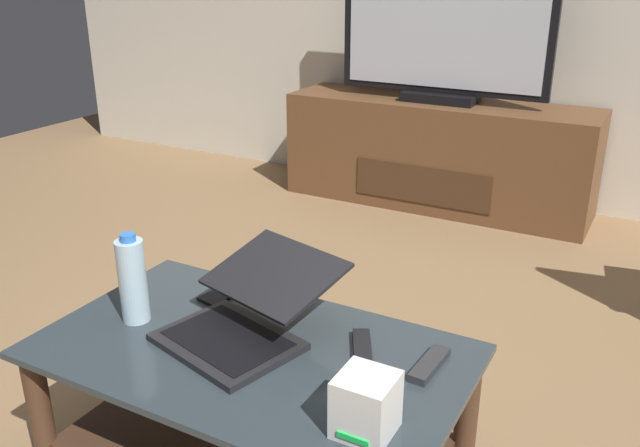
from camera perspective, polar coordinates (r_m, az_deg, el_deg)
ground_plane at (r=2.17m, az=-5.06°, el=-16.99°), size 7.68×7.68×0.00m
coffee_table at (r=1.80m, az=-5.75°, el=-14.34°), size 1.08×0.63×0.44m
media_cabinet at (r=3.95m, az=9.93°, el=5.87°), size 1.75×0.47×0.61m
television at (r=3.81m, az=10.47°, el=15.35°), size 1.18×0.20×0.73m
laptop at (r=1.75m, az=-6.23°, el=-7.59°), size 0.43×0.50×0.18m
router_box at (r=1.42m, az=3.92°, el=-15.09°), size 0.12×0.12×0.13m
water_bottle_near at (r=1.85m, az=-15.63°, el=-4.65°), size 0.07×0.07×0.25m
cell_phone at (r=1.98m, az=-8.22°, el=-5.94°), size 0.10×0.15×0.01m
tv_remote at (r=1.65m, az=9.29°, el=-11.74°), size 0.05×0.16×0.02m
soundbar_remote at (r=1.70m, az=3.61°, el=-10.54°), size 0.11×0.16×0.02m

